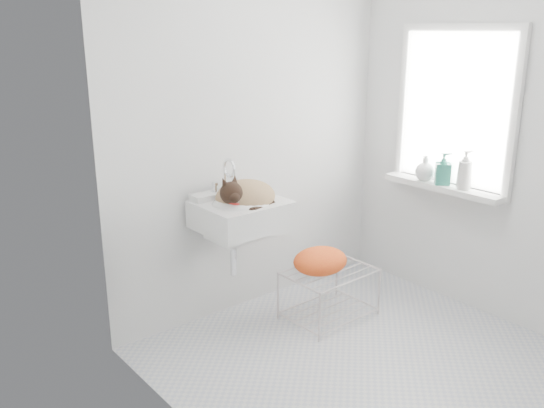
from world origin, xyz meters
TOP-DOWN VIEW (x-y plane):
  - floor at (0.00, 0.00)m, footprint 2.20×2.00m
  - back_wall at (0.00, 1.00)m, footprint 2.20×0.02m
  - right_wall at (1.10, 0.00)m, footprint 0.02×2.00m
  - left_wall at (-1.10, 0.00)m, footprint 0.02×2.00m
  - window_glass at (1.09, 0.20)m, footprint 0.01×0.80m
  - window_frame at (1.07, 0.20)m, footprint 0.04×0.90m
  - windowsill at (1.01, 0.20)m, footprint 0.16×0.88m
  - sink at (-0.30, 0.74)m, footprint 0.52×0.45m
  - faucet at (-0.30, 0.92)m, footprint 0.19×0.13m
  - cat at (-0.29, 0.72)m, footprint 0.41×0.32m
  - wire_rack at (0.22, 0.47)m, footprint 0.57×0.40m
  - towel at (0.15, 0.49)m, footprint 0.41×0.31m
  - bottle_a at (1.00, 0.04)m, footprint 0.11×0.11m
  - bottle_b at (1.00, 0.20)m, footprint 0.14×0.14m
  - bottle_c at (1.00, 0.35)m, footprint 0.14×0.14m

SIDE VIEW (x-z plane):
  - floor at x=0.00m, z-range -0.01..0.01m
  - wire_rack at x=0.22m, z-range -0.02..0.32m
  - towel at x=0.15m, z-range 0.29..0.45m
  - windowsill at x=1.01m, z-range 0.81..0.85m
  - sink at x=-0.30m, z-range 0.75..0.95m
  - bottle_a at x=1.00m, z-range 0.74..0.96m
  - bottle_b at x=1.00m, z-range 0.74..0.96m
  - bottle_c at x=1.00m, z-range 0.76..0.94m
  - cat at x=-0.29m, z-range 0.76..1.02m
  - faucet at x=-0.30m, z-range 0.90..1.08m
  - back_wall at x=0.00m, z-range 0.00..2.50m
  - right_wall at x=1.10m, z-range 0.00..2.50m
  - left_wall at x=-1.10m, z-range 0.00..2.50m
  - window_glass at x=1.09m, z-range 0.85..1.85m
  - window_frame at x=1.07m, z-range 0.80..1.90m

